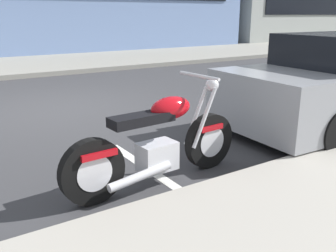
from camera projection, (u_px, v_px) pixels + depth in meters
name	position (u px, v px, depth m)	size (l,w,h in m)	color
ground_plane	(60.00, 110.00, 7.03)	(260.00, 260.00, 0.00)	#333335
sidewalk_far_curb	(256.00, 49.00, 18.55)	(120.00, 5.00, 0.14)	gray
parking_stall_stripe	(154.00, 173.00, 4.23)	(0.12, 2.20, 0.01)	silver
parked_motorcycle	(159.00, 145.00, 3.88)	(2.13, 0.62, 1.12)	black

